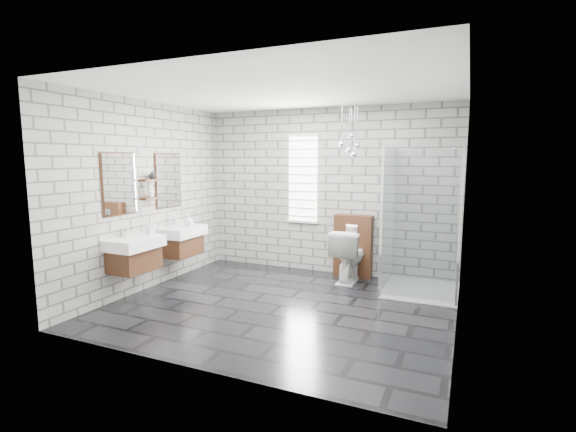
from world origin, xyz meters
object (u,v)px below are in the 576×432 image
Objects in this scene: vanity_left at (133,244)px; cistern_panel at (353,246)px; vanity_right at (180,232)px; shower_enclosure at (414,259)px; toilet at (349,255)px.

vanity_left is 3.31m from cistern_panel.
cistern_panel is (2.41, 1.27, -0.26)m from vanity_right.
vanity_right is 1.57× the size of cistern_panel.
cistern_panel is 0.49× the size of shower_enclosure.
vanity_right is at bearing 23.15° from toilet.
vanity_right is at bearing -152.25° from cistern_panel.
shower_enclosure reaches higher than toilet.
vanity_left is at bearing -90.00° from vanity_right.
vanity_left is at bearing -136.87° from cistern_panel.
vanity_left is 0.77× the size of shower_enclosure.
vanity_left and vanity_right have the same top height.
toilet is (-1.00, 0.26, -0.10)m from shower_enclosure.
cistern_panel is (2.41, 2.26, -0.26)m from vanity_left.
vanity_left is 1.00× the size of vanity_right.
vanity_left is at bearing -152.95° from shower_enclosure.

